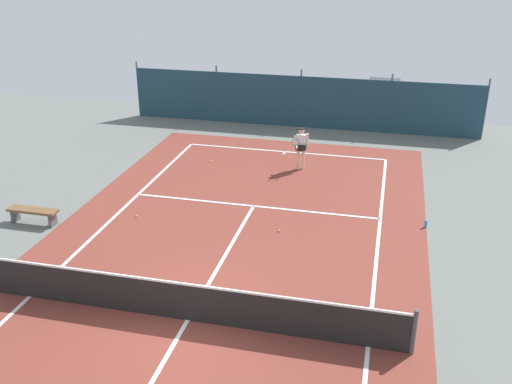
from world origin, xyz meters
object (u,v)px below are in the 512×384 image
at_px(tennis_ball_midcourt, 211,161).
at_px(water_bottle, 426,224).
at_px(tennis_player, 301,145).
at_px(courtside_bench, 33,213).
at_px(tennis_net, 187,302).
at_px(tennis_ball_near_player, 279,231).
at_px(tennis_ball_by_sideline, 137,216).
at_px(parked_car, 382,98).

relative_size(tennis_ball_midcourt, water_bottle, 0.28).
relative_size(tennis_player, courtside_bench, 1.03).
distance_m(tennis_net, tennis_ball_near_player, 4.98).
relative_size(tennis_ball_near_player, tennis_ball_midcourt, 1.00).
relative_size(tennis_ball_by_sideline, parked_car, 0.02).
bearing_deg(tennis_net, tennis_player, 84.69).
bearing_deg(courtside_bench, tennis_player, 41.93).
bearing_deg(parked_car, courtside_bench, -121.53).
xyz_separation_m(tennis_ball_midcourt, parked_car, (6.31, 8.52, 0.81)).
distance_m(tennis_net, water_bottle, 8.25).
bearing_deg(tennis_ball_by_sideline, tennis_ball_near_player, 0.84).
relative_size(tennis_net, courtside_bench, 6.33).
distance_m(parked_car, water_bottle, 12.57).
bearing_deg(tennis_net, tennis_ball_by_sideline, 125.76).
bearing_deg(water_bottle, tennis_ball_by_sideline, -171.05).
distance_m(tennis_net, tennis_ball_midcourt, 10.41).
relative_size(tennis_ball_midcourt, tennis_ball_by_sideline, 1.00).
bearing_deg(parked_car, tennis_net, -99.03).
relative_size(tennis_net, tennis_ball_midcourt, 153.33).
bearing_deg(courtside_bench, tennis_ball_midcourt, 60.42).
height_order(tennis_ball_midcourt, courtside_bench, courtside_bench).
height_order(tennis_ball_near_player, courtside_bench, courtside_bench).
xyz_separation_m(tennis_net, tennis_player, (0.94, 10.11, 0.45)).
bearing_deg(water_bottle, tennis_player, 138.93).
distance_m(tennis_net, parked_car, 18.93).
xyz_separation_m(tennis_player, courtside_bench, (-7.25, -6.51, -0.59)).
height_order(tennis_ball_near_player, water_bottle, water_bottle).
bearing_deg(parked_car, tennis_ball_midcourt, -124.39).
bearing_deg(tennis_ball_near_player, courtside_bench, -170.73).
xyz_separation_m(tennis_net, parked_car, (3.66, 18.57, 0.33)).
distance_m(tennis_ball_near_player, parked_car, 14.00).
height_order(tennis_ball_midcourt, tennis_ball_by_sideline, same).
relative_size(tennis_net, water_bottle, 42.17).
relative_size(tennis_player, tennis_ball_near_player, 24.85).
bearing_deg(tennis_net, tennis_ball_midcourt, 104.74).
height_order(tennis_net, tennis_ball_midcourt, tennis_net).
bearing_deg(water_bottle, tennis_ball_midcourt, 154.34).
bearing_deg(tennis_ball_near_player, tennis_net, -103.77).
xyz_separation_m(tennis_net, water_bottle, (5.48, 6.15, -0.39)).
bearing_deg(tennis_player, tennis_net, 66.36).
bearing_deg(tennis_ball_near_player, tennis_player, 92.60).
relative_size(tennis_ball_by_sideline, water_bottle, 0.28).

